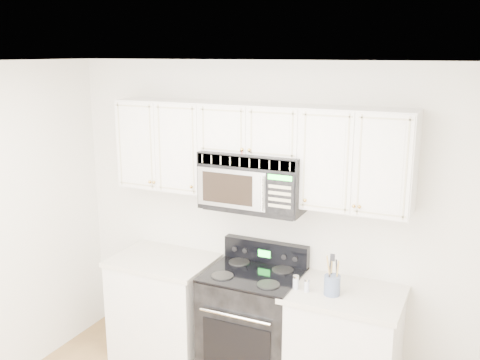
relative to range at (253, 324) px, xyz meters
The scene contains 9 objects.
room 1.65m from the range, 92.13° to the right, with size 3.51×3.51×2.61m.
base_cabinet_left 0.86m from the range, behind, with size 0.86×0.65×0.92m.
base_cabinet_right 0.75m from the range, ahead, with size 0.86×0.65×0.92m.
range is the anchor object (origin of this frame).
upper_cabinets 1.46m from the range, 110.00° to the left, with size 2.44×0.37×0.75m.
microwave 1.20m from the range, 108.79° to the left, with size 0.82×0.46×0.45m.
utensil_crock 0.85m from the range, ahead, with size 0.12×0.12×0.32m.
shaker_salt 0.64m from the range, 15.51° to the right, with size 0.05×0.05×0.11m.
shaker_pepper 0.70m from the range, 13.42° to the right, with size 0.04×0.04×0.10m.
Camera 1 is at (1.64, -2.22, 2.66)m, focal length 40.00 mm.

